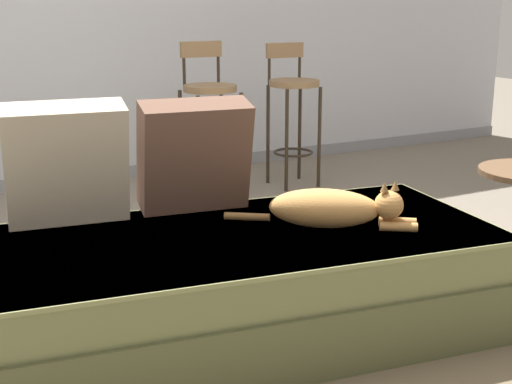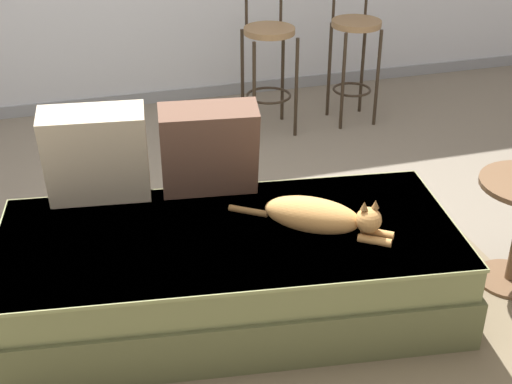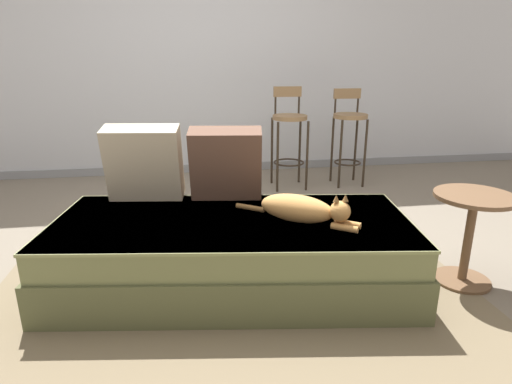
{
  "view_description": "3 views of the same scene",
  "coord_description": "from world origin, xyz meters",
  "px_view_note": "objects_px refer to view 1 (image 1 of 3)",
  "views": [
    {
      "loc": [
        -1.1,
        -2.66,
        1.25
      ],
      "look_at": [
        0.15,
        -0.3,
        0.53
      ],
      "focal_mm": 50.0,
      "sensor_mm": 36.0,
      "label": 1
    },
    {
      "loc": [
        -0.62,
        -2.93,
        2.04
      ],
      "look_at": [
        0.15,
        -0.3,
        0.53
      ],
      "focal_mm": 50.0,
      "sensor_mm": 36.0,
      "label": 2
    },
    {
      "loc": [
        -0.21,
        -2.62,
        1.28
      ],
      "look_at": [
        0.15,
        -0.3,
        0.53
      ],
      "focal_mm": 30.0,
      "sensor_mm": 36.0,
      "label": 3
    }
  ],
  "objects_px": {
    "couch": "(233,284)",
    "bar_stool_by_doorway": "(293,100)",
    "throw_pillow_middle": "(193,155)",
    "bar_stool_near_window": "(209,108)",
    "cat": "(332,208)",
    "throw_pillow_corner": "(66,163)"
  },
  "relations": [
    {
      "from": "throw_pillow_corner",
      "to": "bar_stool_by_doorway",
      "type": "height_order",
      "value": "bar_stool_by_doorway"
    },
    {
      "from": "couch",
      "to": "bar_stool_by_doorway",
      "type": "xyz_separation_m",
      "value": [
        1.38,
        1.89,
        0.38
      ]
    },
    {
      "from": "couch",
      "to": "throw_pillow_middle",
      "type": "height_order",
      "value": "throw_pillow_middle"
    },
    {
      "from": "bar_stool_near_window",
      "to": "throw_pillow_corner",
      "type": "bearing_deg",
      "value": -130.66
    },
    {
      "from": "bar_stool_by_doorway",
      "to": "throw_pillow_corner",
      "type": "bearing_deg",
      "value": -142.02
    },
    {
      "from": "throw_pillow_middle",
      "to": "cat",
      "type": "xyz_separation_m",
      "value": [
        0.37,
        -0.45,
        -0.16
      ]
    },
    {
      "from": "couch",
      "to": "bar_stool_by_doorway",
      "type": "distance_m",
      "value": 2.37
    },
    {
      "from": "throw_pillow_middle",
      "to": "cat",
      "type": "relative_size",
      "value": 0.75
    },
    {
      "from": "throw_pillow_corner",
      "to": "bar_stool_near_window",
      "type": "bearing_deg",
      "value": 49.34
    },
    {
      "from": "couch",
      "to": "throw_pillow_middle",
      "type": "xyz_separation_m",
      "value": [
        -0.0,
        0.35,
        0.43
      ]
    },
    {
      "from": "throw_pillow_middle",
      "to": "bar_stool_by_doorway",
      "type": "xyz_separation_m",
      "value": [
        1.38,
        1.53,
        -0.05
      ]
    },
    {
      "from": "throw_pillow_corner",
      "to": "bar_stool_near_window",
      "type": "xyz_separation_m",
      "value": [
        1.26,
        1.47,
        -0.07
      ]
    },
    {
      "from": "throw_pillow_corner",
      "to": "cat",
      "type": "xyz_separation_m",
      "value": [
        0.87,
        -0.52,
        -0.16
      ]
    },
    {
      "from": "bar_stool_near_window",
      "to": "bar_stool_by_doorway",
      "type": "xyz_separation_m",
      "value": [
        0.62,
        0.0,
        0.01
      ]
    },
    {
      "from": "throw_pillow_middle",
      "to": "bar_stool_near_window",
      "type": "height_order",
      "value": "bar_stool_near_window"
    },
    {
      "from": "bar_stool_by_doorway",
      "to": "cat",
      "type": "bearing_deg",
      "value": -116.87
    },
    {
      "from": "couch",
      "to": "throw_pillow_middle",
      "type": "relative_size",
      "value": 4.5
    },
    {
      "from": "throw_pillow_middle",
      "to": "couch",
      "type": "bearing_deg",
      "value": -89.47
    },
    {
      "from": "couch",
      "to": "bar_stool_near_window",
      "type": "xyz_separation_m",
      "value": [
        0.76,
        1.89,
        0.37
      ]
    },
    {
      "from": "couch",
      "to": "cat",
      "type": "bearing_deg",
      "value": -15.15
    },
    {
      "from": "throw_pillow_middle",
      "to": "bar_stool_by_doorway",
      "type": "relative_size",
      "value": 0.49
    },
    {
      "from": "throw_pillow_corner",
      "to": "bar_stool_near_window",
      "type": "height_order",
      "value": "bar_stool_near_window"
    }
  ]
}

